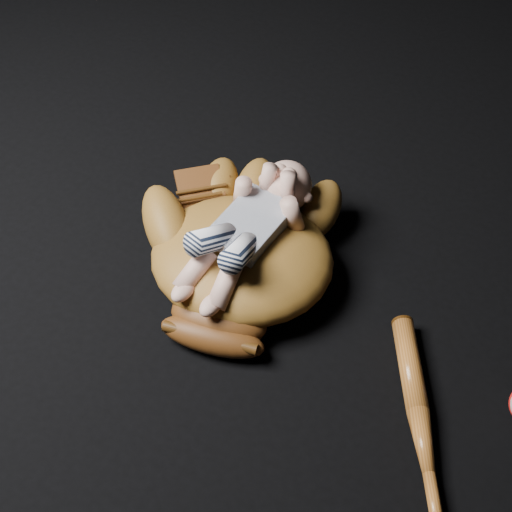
% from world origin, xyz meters
% --- Properties ---
extents(baseball_glove, '(0.48, 0.52, 0.14)m').
position_xyz_m(baseball_glove, '(-0.17, 0.17, 0.07)').
color(baseball_glove, brown).
rests_on(baseball_glove, ground).
extents(newborn_baby, '(0.18, 0.35, 0.14)m').
position_xyz_m(newborn_baby, '(-0.17, 0.17, 0.12)').
color(newborn_baby, '#D49E89').
rests_on(newborn_baby, baseball_glove).
extents(baseball_bat, '(0.22, 0.35, 0.04)m').
position_xyz_m(baseball_bat, '(0.22, 0.04, 0.02)').
color(baseball_bat, '#9C551E').
rests_on(baseball_bat, ground).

